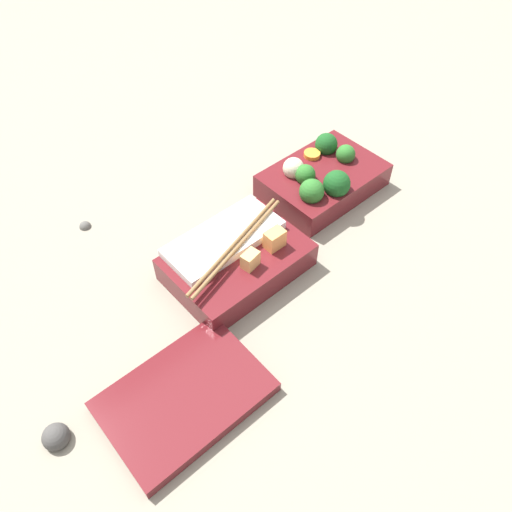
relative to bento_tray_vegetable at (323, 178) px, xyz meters
The scene contains 6 objects.
ground_plane 0.10m from the bento_tray_vegetable, 16.80° to the left, with size 3.00×3.00×0.00m, color gray.
bento_tray_vegetable is the anchor object (origin of this frame).
bento_tray_rice 0.21m from the bento_tray_vegetable, ahead, with size 0.19×0.12×0.06m.
bento_lid 0.39m from the bento_tray_vegetable, 21.07° to the left, with size 0.18×0.12×0.02m, color maroon.
pebble_0 0.50m from the bento_tray_vegetable, 10.14° to the left, with size 0.03×0.03×0.03m, color #474442.
pebble_1 0.36m from the bento_tray_vegetable, 28.86° to the right, with size 0.02×0.02×0.02m, color #595651.
Camera 1 is at (0.38, 0.35, 0.52)m, focal length 35.00 mm.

